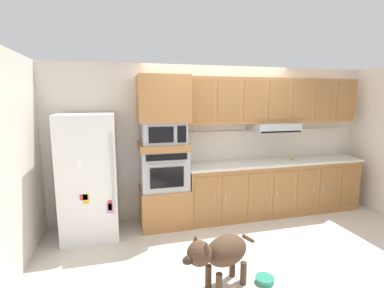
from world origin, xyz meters
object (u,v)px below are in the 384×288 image
object	(u,v)px
built_in_oven	(164,169)
microwave	(163,133)
screwdriver	(292,159)
refrigerator	(89,176)
dog	(220,253)
dog_food_bowl	(265,280)

from	to	relation	value
built_in_oven	microwave	xyz separation A→B (m)	(0.00, -0.00, 0.56)
built_in_oven	screwdriver	world-z (taller)	built_in_oven
microwave	screwdriver	xyz separation A→B (m)	(2.21, -0.05, -0.53)
refrigerator	screwdriver	bearing A→B (deg)	0.33
built_in_oven	dog	world-z (taller)	built_in_oven
microwave	dog	distance (m)	2.00
dog_food_bowl	screwdriver	bearing A→B (deg)	49.74
screwdriver	dog_food_bowl	size ratio (longest dim) A/B	0.80
built_in_oven	dog_food_bowl	size ratio (longest dim) A/B	3.50
microwave	screwdriver	size ratio (longest dim) A/B	4.01
refrigerator	screwdriver	xyz separation A→B (m)	(3.30, 0.02, 0.05)
built_in_oven	microwave	size ratio (longest dim) A/B	1.09
microwave	dog_food_bowl	bearing A→B (deg)	-64.48
dog	dog_food_bowl	bearing A→B (deg)	156.57
dog_food_bowl	refrigerator	bearing A→B (deg)	139.20
screwdriver	refrigerator	bearing A→B (deg)	-179.67
refrigerator	dog	world-z (taller)	refrigerator
refrigerator	microwave	bearing A→B (deg)	3.58
built_in_oven	refrigerator	bearing A→B (deg)	-176.42
refrigerator	built_in_oven	distance (m)	1.08
built_in_oven	screwdriver	distance (m)	2.21
dog_food_bowl	microwave	bearing A→B (deg)	115.52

